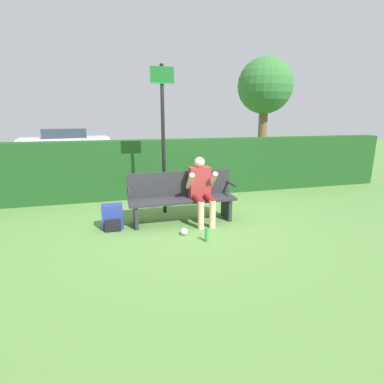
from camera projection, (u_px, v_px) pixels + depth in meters
name	position (u px, v px, depth m)	size (l,w,h in m)	color
ground_plane	(183.00, 222.00, 5.56)	(40.00, 40.00, 0.00)	#5B8942
hedge_back	(164.00, 168.00, 7.23)	(12.00, 0.44, 1.36)	#1E4C1E
park_bench	(182.00, 197.00, 5.51)	(1.95, 0.48, 0.91)	#2D2D33
person_seated	(201.00, 187.00, 5.42)	(0.52, 0.63, 1.19)	#993333
backpack	(113.00, 217.00, 5.18)	(0.35, 0.30, 0.43)	#283893
water_bottle	(207.00, 235.00, 4.68)	(0.07, 0.07, 0.22)	green
signpost	(163.00, 131.00, 5.70)	(0.43, 0.09, 2.82)	black
parked_car	(65.00, 142.00, 15.03)	(4.39, 2.32, 1.27)	silver
tree	(265.00, 87.00, 11.03)	(2.02, 2.02, 3.97)	brown
litter_crumple	(184.00, 232.00, 4.94)	(0.12, 0.12, 0.12)	silver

